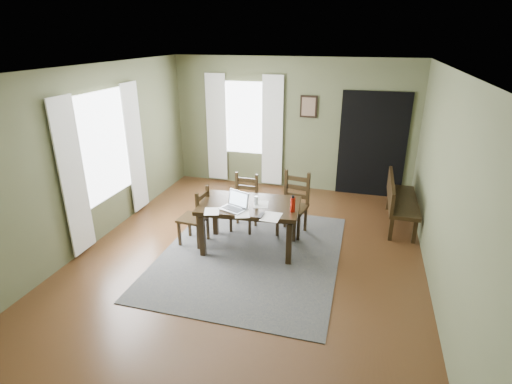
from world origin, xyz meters
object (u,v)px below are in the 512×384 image
(chair_end, at_px, (196,217))
(chair_back_right, at_px, (293,205))
(chair_back_left, at_px, (244,203))
(water_bottle, at_px, (293,204))
(bench, at_px, (398,198))
(laptop, at_px, (235,204))
(dining_table, at_px, (249,209))

(chair_end, xyz_separation_m, chair_back_right, (1.39, 0.78, 0.05))
(chair_back_left, relative_size, water_bottle, 3.78)
(chair_back_left, height_order, bench, chair_back_left)
(chair_end, bearing_deg, bench, 121.04)
(water_bottle, bearing_deg, laptop, -172.28)
(chair_end, distance_m, bench, 3.44)
(chair_back_right, height_order, bench, chair_back_right)
(dining_table, bearing_deg, chair_back_right, 47.35)
(chair_end, relative_size, laptop, 2.13)
(water_bottle, bearing_deg, chair_end, 178.71)
(dining_table, bearing_deg, chair_back_left, 108.76)
(chair_end, distance_m, laptop, 0.80)
(chair_end, xyz_separation_m, water_bottle, (1.52, -0.03, 0.41))
(bench, xyz_separation_m, laptop, (-2.36, -1.71, 0.32))
(chair_back_left, xyz_separation_m, bench, (2.50, 0.85, 0.03))
(chair_back_right, relative_size, bench, 0.70)
(chair_end, height_order, laptop, laptop)
(laptop, xyz_separation_m, water_bottle, (0.82, 0.11, 0.05))
(chair_end, height_order, water_bottle, water_bottle)
(chair_back_left, xyz_separation_m, laptop, (0.14, -0.86, 0.35))
(dining_table, distance_m, water_bottle, 0.71)
(dining_table, height_order, chair_back_right, chair_back_right)
(chair_back_left, bearing_deg, chair_end, -126.84)
(chair_end, xyz_separation_m, laptop, (0.70, -0.14, 0.36))
(dining_table, relative_size, bench, 1.06)
(chair_end, distance_m, water_bottle, 1.57)
(chair_end, relative_size, water_bottle, 3.76)
(chair_end, bearing_deg, dining_table, 98.99)
(chair_back_right, height_order, laptop, chair_back_right)
(chair_back_left, distance_m, laptop, 0.94)
(water_bottle, bearing_deg, chair_back_right, 99.04)
(chair_end, distance_m, chair_back_left, 0.91)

